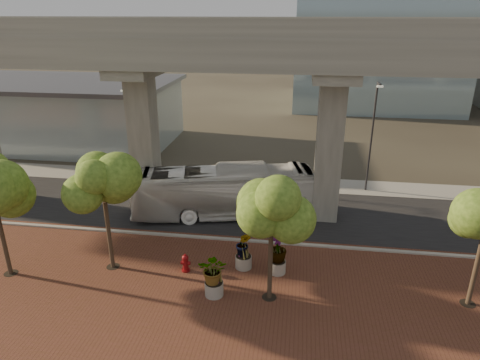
# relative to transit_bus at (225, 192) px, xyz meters

# --- Properties ---
(ground) EXTENTS (160.00, 160.00, 0.00)m
(ground) POSITION_rel_transit_bus_xyz_m (0.53, -1.38, -1.67)
(ground) COLOR #332E25
(ground) RESTS_ON ground
(brick_plaza) EXTENTS (70.00, 13.00, 0.06)m
(brick_plaza) POSITION_rel_transit_bus_xyz_m (0.53, -9.38, -1.64)
(brick_plaza) COLOR brown
(brick_plaza) RESTS_ON ground
(asphalt_road) EXTENTS (90.00, 8.00, 0.04)m
(asphalt_road) POSITION_rel_transit_bus_xyz_m (0.53, 0.62, -1.65)
(asphalt_road) COLOR black
(asphalt_road) RESTS_ON ground
(curb_strip) EXTENTS (70.00, 0.25, 0.16)m
(curb_strip) POSITION_rel_transit_bus_xyz_m (0.53, -3.38, -1.59)
(curb_strip) COLOR #A09D95
(curb_strip) RESTS_ON ground
(far_sidewalk) EXTENTS (90.00, 3.00, 0.06)m
(far_sidewalk) POSITION_rel_transit_bus_xyz_m (0.53, 6.12, -1.64)
(far_sidewalk) COLOR #A09D95
(far_sidewalk) RESTS_ON ground
(transit_viaduct) EXTENTS (72.00, 5.60, 12.40)m
(transit_viaduct) POSITION_rel_transit_bus_xyz_m (0.53, 0.62, 5.62)
(transit_viaduct) COLOR #9C998E
(transit_viaduct) RESTS_ON ground
(station_pavilion) EXTENTS (23.00, 13.00, 6.30)m
(station_pavilion) POSITION_rel_transit_bus_xyz_m (-19.47, 14.62, 1.55)
(station_pavilion) COLOR #A2B3B9
(station_pavilion) RESTS_ON ground
(transit_bus) EXTENTS (12.32, 5.41, 3.34)m
(transit_bus) POSITION_rel_transit_bus_xyz_m (0.00, 0.00, 0.00)
(transit_bus) COLOR white
(transit_bus) RESTS_ON ground
(fire_hydrant) EXTENTS (0.50, 0.45, 0.99)m
(fire_hydrant) POSITION_rel_transit_bus_xyz_m (-0.85, -6.88, -1.13)
(fire_hydrant) COLOR maroon
(fire_hydrant) RESTS_ON ground
(planter_front) EXTENTS (1.99, 1.99, 2.19)m
(planter_front) POSITION_rel_transit_bus_xyz_m (1.03, -8.67, -0.28)
(planter_front) COLOR #B0AC9F
(planter_front) RESTS_ON ground
(planter_right) EXTENTS (2.13, 2.13, 2.28)m
(planter_right) POSITION_rel_transit_bus_xyz_m (3.90, -6.34, -0.23)
(planter_right) COLOR gray
(planter_right) RESTS_ON ground
(planter_left) EXTENTS (1.94, 1.94, 2.13)m
(planter_left) POSITION_rel_transit_bus_xyz_m (2.10, -6.13, -0.32)
(planter_left) COLOR #A19A91
(planter_left) RESTS_ON ground
(street_tree_near_west) EXTENTS (3.79, 3.79, 6.63)m
(street_tree_near_west) POSITION_rel_transit_bus_xyz_m (-4.79, -7.07, 3.27)
(street_tree_near_west) COLOR #4E3D2C
(street_tree_near_west) RESTS_ON ground
(street_tree_near_east) EXTENTS (3.47, 3.47, 6.25)m
(street_tree_near_east) POSITION_rel_transit_bus_xyz_m (3.66, -8.49, 3.03)
(street_tree_near_east) COLOR #4E3D2C
(street_tree_near_east) RESTS_ON ground
(streetlamp_west) EXTENTS (0.37, 1.07, 7.38)m
(streetlamp_west) POSITION_rel_transit_bus_xyz_m (-8.36, 5.55, 2.64)
(streetlamp_west) COLOR #2A292E
(streetlamp_west) RESTS_ON ground
(streetlamp_east) EXTENTS (0.40, 1.18, 8.15)m
(streetlamp_east) POSITION_rel_transit_bus_xyz_m (9.86, 5.57, 3.09)
(streetlamp_east) COLOR #2C2C31
(streetlamp_east) RESTS_ON ground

